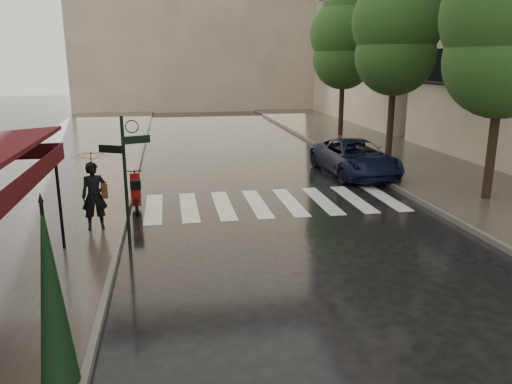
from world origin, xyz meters
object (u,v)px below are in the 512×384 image
object	(u,v)px
pedestrian_with_umbrella	(92,165)
parasol_front	(51,295)
scooter	(136,194)
parked_car	(355,158)

from	to	relation	value
pedestrian_with_umbrella	parasol_front	distance (m)	6.86
parasol_front	scooter	bearing A→B (deg)	87.03
pedestrian_with_umbrella	parasol_front	size ratio (longest dim) A/B	0.93
scooter	parked_car	size ratio (longest dim) A/B	0.34
pedestrian_with_umbrella	parked_car	size ratio (longest dim) A/B	0.52
scooter	parasol_front	bearing A→B (deg)	-97.17
parked_car	parasol_front	bearing A→B (deg)	-128.09
pedestrian_with_umbrella	parasol_front	world-z (taller)	parasol_front
pedestrian_with_umbrella	parasol_front	bearing A→B (deg)	-97.93
scooter	parked_car	world-z (taller)	parked_car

